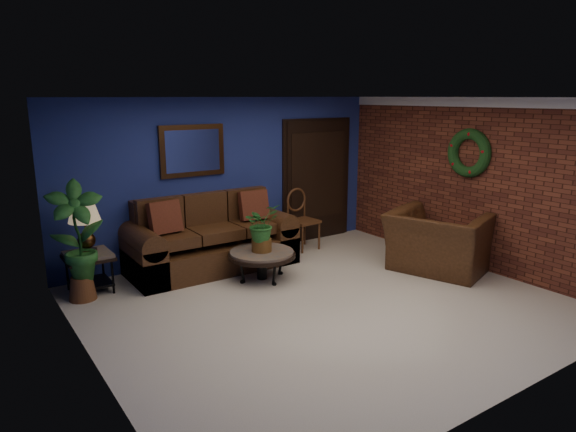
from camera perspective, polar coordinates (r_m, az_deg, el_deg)
floor at (r=6.49m, az=4.08°, el=-9.66°), size 5.50×5.50×0.00m
wall_back at (r=8.18m, az=-6.70°, el=4.21°), size 5.50×0.04×2.50m
wall_left at (r=4.94m, az=-21.62°, el=-2.62°), size 0.04×5.00×2.50m
wall_right_brick at (r=8.09m, az=19.75°, el=3.42°), size 0.04×5.00×2.50m
ceiling at (r=5.98m, az=4.48°, el=13.00°), size 5.50×5.00×0.02m
crown_molding at (r=7.97m, az=20.29°, el=11.79°), size 0.03×5.00×0.14m
wall_mirror at (r=7.83m, az=-10.57°, el=7.14°), size 1.02×0.06×0.77m
closet_door at (r=9.12m, az=3.22°, el=3.93°), size 1.44×0.06×2.18m
wreath at (r=8.01m, az=19.45°, el=6.61°), size 0.16×0.72×0.72m
sofa at (r=7.78m, az=-8.72°, el=-3.04°), size 2.45×1.06×1.10m
coffee_table at (r=7.20m, az=-2.93°, el=-4.35°), size 0.95×0.95×0.41m
end_table at (r=7.19m, az=-21.28°, el=-4.81°), size 0.58×0.58×0.53m
table_lamp at (r=7.04m, az=-21.66°, el=-0.44°), size 0.40×0.40×0.67m
side_chair at (r=8.59m, az=1.43°, el=0.13°), size 0.47×0.47×1.02m
armchair at (r=7.82m, az=16.41°, el=-2.75°), size 1.56×1.67×0.88m
coffee_plant at (r=7.08m, az=-2.97°, el=-1.11°), size 0.55×0.50×0.67m
floor_plant at (r=8.46m, az=13.22°, el=-1.48°), size 0.44×0.40×0.82m
tall_plant at (r=6.84m, az=-22.37°, el=-2.12°), size 0.74×0.57×1.52m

